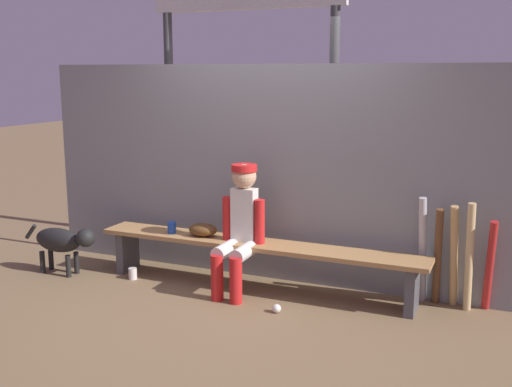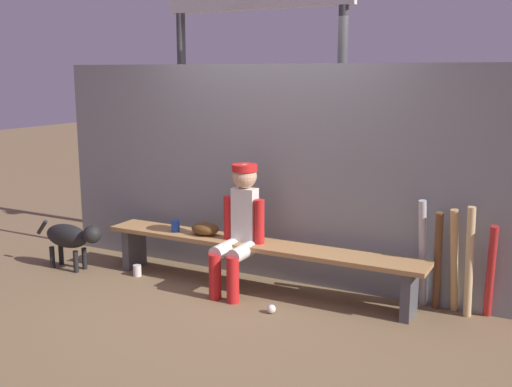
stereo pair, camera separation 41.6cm
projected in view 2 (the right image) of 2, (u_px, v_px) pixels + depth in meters
name	position (u px, v px, depth m)	size (l,w,h in m)	color
ground_plane	(256.00, 289.00, 5.60)	(30.00, 30.00, 0.00)	brown
chainlink_fence	(274.00, 174.00, 5.72)	(4.85, 0.03, 2.03)	gray
dugout_bench	(256.00, 251.00, 5.53)	(3.10, 0.36, 0.45)	#AD7F4C
player_seated	(239.00, 224.00, 5.44)	(0.41, 0.55, 1.16)	silver
baseball_glove	(205.00, 229.00, 5.75)	(0.28, 0.20, 0.12)	#593819
bat_aluminum_silver	(423.00, 254.00, 5.10)	(0.06, 0.06, 0.94)	#B7B7BC
bat_wood_dark	(438.00, 261.00, 5.03)	(0.06, 0.06, 0.86)	brown
bat_wood_tan	(454.00, 261.00, 4.97)	(0.06, 0.06, 0.90)	tan
bat_wood_natural	(469.00, 263.00, 4.87)	(0.06, 0.06, 0.93)	tan
bat_aluminum_red	(491.00, 272.00, 4.85)	(0.06, 0.06, 0.81)	#B22323
baseball	(271.00, 309.00, 5.04)	(0.07, 0.07, 0.07)	white
cup_on_ground	(137.00, 271.00, 5.96)	(0.08, 0.08, 0.11)	silver
cup_on_bench	(175.00, 226.00, 5.87)	(0.08, 0.08, 0.11)	#1E47AD
scoreboard	(261.00, 0.00, 6.37)	(2.45, 0.27, 3.79)	#3F3F42
dog	(71.00, 237.00, 6.11)	(0.84, 0.20, 0.49)	black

